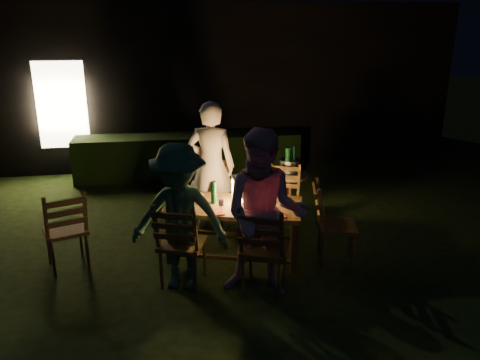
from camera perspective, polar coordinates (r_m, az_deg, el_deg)
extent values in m
plane|color=black|center=(5.69, 1.21, -10.53)|extent=(40.00, 40.00, 0.00)
cube|color=black|center=(11.20, -4.58, 12.30)|extent=(10.00, 4.00, 3.20)
cube|color=#FFE5B2|center=(9.41, -20.90, 8.54)|extent=(0.90, 0.06, 1.60)
cube|color=black|center=(8.98, -6.25, 2.99)|extent=(4.20, 0.70, 0.80)
cube|color=#4C3319|center=(5.70, -0.74, -3.23)|extent=(1.80, 1.27, 0.05)
cube|color=#4C3319|center=(5.71, -8.74, -7.30)|extent=(0.06, 0.06, 0.60)
cube|color=#4C3319|center=(6.29, -6.97, -4.73)|extent=(0.06, 0.06, 0.60)
cube|color=#4C3319|center=(5.48, 6.50, -8.33)|extent=(0.06, 0.06, 0.60)
cube|color=#4C3319|center=(6.09, 6.75, -5.54)|extent=(0.06, 0.06, 0.60)
cube|color=#4C3319|center=(5.19, -7.03, -7.71)|extent=(0.59, 0.58, 0.04)
cube|color=#4C3319|center=(4.90, -7.89, -5.58)|extent=(0.49, 0.31, 0.55)
cube|color=#4C3319|center=(5.04, 3.00, -8.41)|extent=(0.61, 0.60, 0.04)
cube|color=#4C3319|center=(4.73, 2.57, -6.25)|extent=(0.49, 0.33, 0.55)
cube|color=#4C3319|center=(6.54, -3.58, -2.16)|extent=(0.56, 0.55, 0.04)
cube|color=#4C3319|center=(6.63, -3.31, 0.78)|extent=(0.48, 0.28, 0.54)
cube|color=#4C3319|center=(6.42, 5.19, -2.81)|extent=(0.55, 0.54, 0.04)
cube|color=#4C3319|center=(6.51, 5.46, 0.03)|extent=(0.45, 0.29, 0.51)
cube|color=#4C3319|center=(5.72, 11.78, -5.51)|extent=(0.54, 0.56, 0.04)
cube|color=#4C3319|center=(5.59, 9.94, -2.71)|extent=(0.26, 0.49, 0.54)
cube|color=#4C3319|center=(5.85, -20.53, -5.77)|extent=(0.59, 0.57, 0.04)
cube|color=#4C3319|center=(5.56, -20.50, -3.75)|extent=(0.49, 0.31, 0.54)
imported|color=silver|center=(6.47, -3.53, 1.69)|extent=(0.76, 0.61, 1.81)
imported|color=#C184A0|center=(4.80, 3.00, -4.30)|extent=(1.04, 0.91, 1.80)
imported|color=#2B5740|center=(5.00, -7.38, -4.63)|extent=(1.18, 0.89, 1.62)
cube|color=white|center=(5.73, -0.17, -2.69)|extent=(0.15, 0.15, 0.03)
cube|color=white|center=(5.62, -0.17, 0.36)|extent=(0.16, 0.16, 0.03)
cylinder|color=#FF9E3F|center=(5.69, -0.17, -1.60)|extent=(0.09, 0.09, 0.18)
cylinder|color=white|center=(6.00, -5.60, -1.87)|extent=(0.25, 0.25, 0.01)
cylinder|color=white|center=(5.60, -6.68, -3.39)|extent=(0.25, 0.25, 0.01)
cylinder|color=white|center=(5.85, 3.96, -2.37)|extent=(0.25, 0.25, 0.01)
cylinder|color=white|center=(5.44, 3.58, -3.98)|extent=(0.25, 0.25, 0.01)
cylinder|color=#0F471E|center=(5.69, -3.24, -1.52)|extent=(0.07, 0.07, 0.28)
cube|color=red|center=(5.42, -2.85, -4.04)|extent=(0.18, 0.14, 0.01)
cube|color=red|center=(5.36, 4.57, -4.37)|extent=(0.18, 0.14, 0.01)
cube|color=black|center=(5.55, -7.59, -3.68)|extent=(0.14, 0.07, 0.01)
cylinder|color=olive|center=(6.79, 6.09, 0.57)|extent=(0.53, 0.53, 0.04)
cylinder|color=olive|center=(6.90, 5.99, -2.18)|extent=(0.06, 0.06, 0.69)
cylinder|color=#A5A8AD|center=(6.75, 6.13, 1.62)|extent=(0.30, 0.30, 0.22)
cylinder|color=#0F471E|center=(6.68, 5.82, 1.92)|extent=(0.07, 0.07, 0.32)
cylinder|color=#0F471E|center=(6.78, 6.46, 2.14)|extent=(0.07, 0.07, 0.32)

